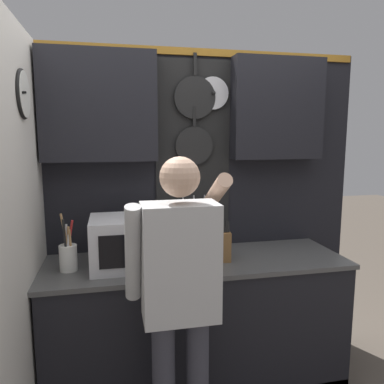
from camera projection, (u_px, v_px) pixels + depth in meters
The scene contains 8 objects.
ground_plane at pixel (197, 382), 2.63m from camera, with size 14.00×14.00×0.00m, color brown.
base_cabinet_counter at pixel (197, 323), 2.56m from camera, with size 1.99×0.65×0.90m.
back_wall_unit at pixel (187, 170), 2.69m from camera, with size 2.56×0.20×2.32m.
side_wall at pixel (17, 246), 1.87m from camera, with size 0.07×1.60×2.32m.
microwave at pixel (131, 242), 2.35m from camera, with size 0.50×0.38×0.32m.
knife_block at pixel (221, 245), 2.48m from camera, with size 0.13×0.16×0.28m.
utensil_crock at pixel (68, 255), 2.28m from camera, with size 0.11×0.11×0.36m.
person at pixel (180, 286), 1.90m from camera, with size 0.54×0.59×1.62m.
Camera 1 is at (-0.54, -2.34, 1.72)m, focal length 35.00 mm.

